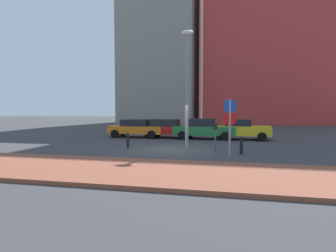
# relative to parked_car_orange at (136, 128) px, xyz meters

# --- Properties ---
(ground_plane) EXTENTS (120.00, 120.00, 0.00)m
(ground_plane) POSITION_rel_parked_car_orange_xyz_m (4.08, -6.02, -0.75)
(ground_plane) COLOR #38383A
(sidewalk_brick) EXTENTS (40.00, 4.41, 0.14)m
(sidewalk_brick) POSITION_rel_parked_car_orange_xyz_m (4.08, -12.16, -0.68)
(sidewalk_brick) COLOR brown
(sidewalk_brick) RESTS_ON ground
(parked_car_orange) EXTENTS (4.38, 1.91, 1.43)m
(parked_car_orange) POSITION_rel_parked_car_orange_xyz_m (0.00, 0.00, 0.00)
(parked_car_orange) COLOR orange
(parked_car_orange) RESTS_ON ground
(parked_car_red) EXTENTS (4.31, 2.15, 1.45)m
(parked_car_red) POSITION_rel_parked_car_orange_xyz_m (2.56, 0.30, 0.01)
(parked_car_red) COLOR red
(parked_car_red) RESTS_ON ground
(parked_car_green) EXTENTS (4.62, 2.02, 1.53)m
(parked_car_green) POSITION_rel_parked_car_orange_xyz_m (5.33, -0.01, 0.04)
(parked_car_green) COLOR #237238
(parked_car_green) RESTS_ON ground
(parked_car_yellow) EXTENTS (4.26, 2.03, 1.49)m
(parked_car_yellow) POSITION_rel_parked_car_orange_xyz_m (8.06, 0.15, 0.02)
(parked_car_yellow) COLOR gold
(parked_car_yellow) RESTS_ON ground
(parking_sign_post) EXTENTS (0.59, 0.17, 2.74)m
(parking_sign_post) POSITION_rel_parked_car_orange_xyz_m (7.42, -7.92, 0.98)
(parking_sign_post) COLOR gray
(parking_sign_post) RESTS_ON ground
(parking_meter) EXTENTS (0.18, 0.14, 1.48)m
(parking_meter) POSITION_rel_parked_car_orange_xyz_m (6.65, -6.42, 0.21)
(parking_meter) COLOR #4C4C51
(parking_meter) RESTS_ON ground
(street_lamp) EXTENTS (0.70, 0.36, 6.76)m
(street_lamp) POSITION_rel_parked_car_orange_xyz_m (4.93, -5.31, 3.25)
(street_lamp) COLOR gray
(street_lamp) RESTS_ON ground
(traffic_bollard_near) EXTENTS (0.16, 0.16, 0.89)m
(traffic_bollard_near) POSITION_rel_parked_car_orange_xyz_m (1.58, -6.06, -0.30)
(traffic_bollard_near) COLOR black
(traffic_bollard_near) RESTS_ON ground
(traffic_bollard_mid) EXTENTS (0.17, 0.17, 0.89)m
(traffic_bollard_mid) POSITION_rel_parked_car_orange_xyz_m (7.98, -6.97, -0.30)
(traffic_bollard_mid) COLOR black
(traffic_bollard_mid) RESTS_ON ground
(building_colorful_midrise) EXTENTS (19.99, 12.91, 31.49)m
(building_colorful_midrise) POSITION_rel_parked_car_orange_xyz_m (13.05, 26.23, 15.00)
(building_colorful_midrise) COLOR #BF3833
(building_colorful_midrise) RESTS_ON ground
(building_under_construction) EXTENTS (11.24, 13.22, 24.01)m
(building_under_construction) POSITION_rel_parked_car_orange_xyz_m (-3.89, 24.66, 11.26)
(building_under_construction) COLOR gray
(building_under_construction) RESTS_ON ground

